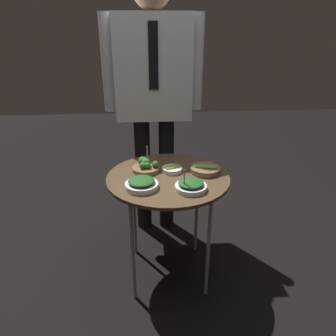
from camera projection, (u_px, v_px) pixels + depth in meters
ground_plane at (168, 271)px, 2.08m from camera, size 8.00×8.00×0.00m
serving_cart at (168, 184)px, 1.83m from camera, size 0.68×0.68×0.67m
bowl_asparagus_back_right at (205, 169)px, 1.86m from camera, size 0.17×0.17×0.04m
bowl_asparagus_front_left at (172, 169)px, 1.86m from camera, size 0.12×0.12×0.03m
bowl_broccoli_back_left at (146, 166)px, 1.87m from camera, size 0.16×0.16×0.13m
bowl_spinach_near_rim at (142, 184)px, 1.67m from camera, size 0.17×0.17×0.05m
bowl_spinach_mid_right at (191, 186)px, 1.66m from camera, size 0.16×0.16×0.12m
waiter_figure at (153, 81)px, 2.11m from camera, size 0.64×0.24×1.74m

